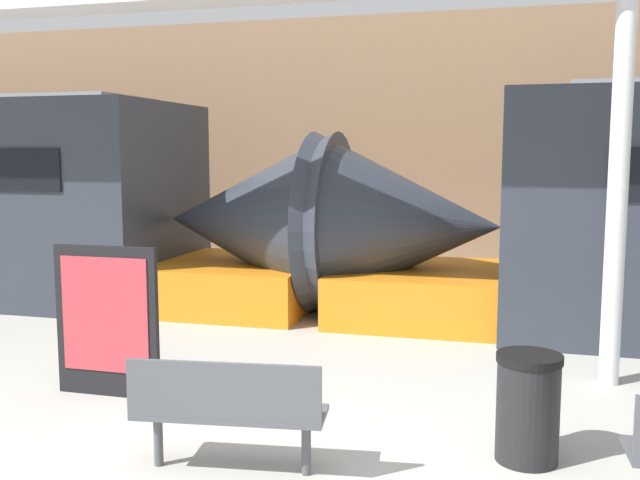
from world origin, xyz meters
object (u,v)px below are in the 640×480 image
object	(u,v)px
trash_bin	(528,407)
support_column_near	(618,188)
poster_board	(107,321)
bench_near	(227,406)

from	to	relation	value
trash_bin	support_column_near	size ratio (longest dim) A/B	0.21
poster_board	bench_near	bearing A→B (deg)	-36.15
bench_near	poster_board	size ratio (longest dim) A/B	0.99
poster_board	support_column_near	world-z (taller)	support_column_near
bench_near	trash_bin	distance (m)	2.26
trash_bin	support_column_near	bearing A→B (deg)	68.40
trash_bin	poster_board	xyz separation A→B (m)	(-3.87, 0.47, 0.32)
trash_bin	support_column_near	distance (m)	2.76
support_column_near	bench_near	bearing A→B (deg)	-135.01
bench_near	support_column_near	xyz separation A→B (m)	(2.94, 2.94, 1.47)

